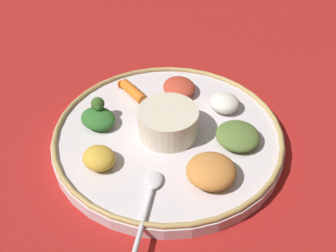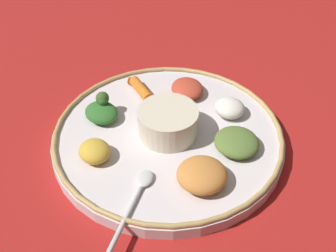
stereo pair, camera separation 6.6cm
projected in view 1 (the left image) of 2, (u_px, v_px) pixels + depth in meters
The scene contains 12 objects.
ground_plane at pixel (168, 142), 0.68m from camera, with size 2.40×2.40×0.00m, color maroon.
platter at pixel (168, 137), 0.68m from camera, with size 0.38×0.38×0.02m, color silver.
platter_rim at pixel (168, 131), 0.67m from camera, with size 0.38×0.38×0.01m, color tan.
center_bowl at pixel (168, 121), 0.65m from camera, with size 0.10×0.10×0.05m.
spoon at pixel (150, 197), 0.56m from camera, with size 0.11×0.12×0.01m.
greens_pile at pixel (98, 116), 0.68m from camera, with size 0.07×0.07×0.04m.
carrot_near_spoon at pixel (129, 91), 0.74m from camera, with size 0.02×0.08×0.02m.
mound_squash at pixel (214, 170), 0.59m from camera, with size 0.07×0.07×0.03m, color #C67A38.
mound_rice_white at pixel (223, 102), 0.71m from camera, with size 0.05×0.05×0.03m, color silver.
mound_collards at pixel (238, 136), 0.65m from camera, with size 0.07×0.07×0.03m, color #567033.
mound_lentil_yellow at pixel (99, 158), 0.61m from camera, with size 0.05×0.05×0.03m, color gold.
mound_berbere_red at pixel (179, 87), 0.74m from camera, with size 0.06×0.06×0.02m, color #B73D28.
Camera 1 is at (0.26, 0.42, 0.47)m, focal length 43.60 mm.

